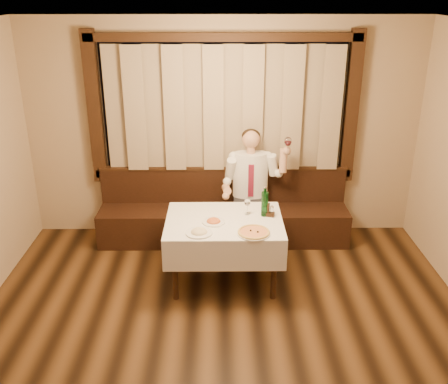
{
  "coord_description": "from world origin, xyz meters",
  "views": [
    {
      "loc": [
        -0.05,
        -3.19,
        3.1
      ],
      "look_at": [
        0.0,
        1.9,
        1.0
      ],
      "focal_mm": 40.0,
      "sensor_mm": 36.0,
      "label": 1
    }
  ],
  "objects_px": {
    "pasta_red": "(214,220)",
    "green_bottle": "(265,203)",
    "dining_table": "(224,228)",
    "cruet_caddy": "(268,212)",
    "banquette": "(223,217)",
    "pizza": "(254,232)",
    "pasta_cream": "(199,230)",
    "seated_man": "(251,180)"
  },
  "relations": [
    {
      "from": "dining_table",
      "to": "pasta_cream",
      "type": "height_order",
      "value": "pasta_cream"
    },
    {
      "from": "banquette",
      "to": "dining_table",
      "type": "distance_m",
      "value": 1.08
    },
    {
      "from": "green_bottle",
      "to": "banquette",
      "type": "bearing_deg",
      "value": 115.76
    },
    {
      "from": "pasta_red",
      "to": "pasta_cream",
      "type": "xyz_separation_m",
      "value": [
        -0.15,
        -0.25,
        0.0
      ]
    },
    {
      "from": "green_bottle",
      "to": "pizza",
      "type": "bearing_deg",
      "value": -108.39
    },
    {
      "from": "banquette",
      "to": "green_bottle",
      "type": "relative_size",
      "value": 9.29
    },
    {
      "from": "pasta_red",
      "to": "seated_man",
      "type": "relative_size",
      "value": 0.16
    },
    {
      "from": "pasta_red",
      "to": "green_bottle",
      "type": "height_order",
      "value": "green_bottle"
    },
    {
      "from": "dining_table",
      "to": "cruet_caddy",
      "type": "height_order",
      "value": "cruet_caddy"
    },
    {
      "from": "banquette",
      "to": "seated_man",
      "type": "bearing_deg",
      "value": -14.66
    },
    {
      "from": "cruet_caddy",
      "to": "seated_man",
      "type": "relative_size",
      "value": 0.1
    },
    {
      "from": "green_bottle",
      "to": "pasta_red",
      "type": "bearing_deg",
      "value": -162.88
    },
    {
      "from": "pizza",
      "to": "seated_man",
      "type": "bearing_deg",
      "value": 87.83
    },
    {
      "from": "banquette",
      "to": "pizza",
      "type": "xyz_separation_m",
      "value": [
        0.3,
        -1.36,
        0.46
      ]
    },
    {
      "from": "green_bottle",
      "to": "cruet_caddy",
      "type": "relative_size",
      "value": 2.36
    },
    {
      "from": "banquette",
      "to": "seated_man",
      "type": "distance_m",
      "value": 0.65
    },
    {
      "from": "cruet_caddy",
      "to": "pasta_cream",
      "type": "bearing_deg",
      "value": -133.71
    },
    {
      "from": "dining_table",
      "to": "green_bottle",
      "type": "xyz_separation_m",
      "value": [
        0.44,
        0.1,
        0.25
      ]
    },
    {
      "from": "pasta_cream",
      "to": "green_bottle",
      "type": "bearing_deg",
      "value": 31.18
    },
    {
      "from": "dining_table",
      "to": "seated_man",
      "type": "height_order",
      "value": "seated_man"
    },
    {
      "from": "pizza",
      "to": "green_bottle",
      "type": "xyz_separation_m",
      "value": [
        0.14,
        0.44,
        0.13
      ]
    },
    {
      "from": "pizza",
      "to": "pasta_cream",
      "type": "distance_m",
      "value": 0.56
    },
    {
      "from": "pasta_red",
      "to": "green_bottle",
      "type": "distance_m",
      "value": 0.6
    },
    {
      "from": "pizza",
      "to": "pasta_red",
      "type": "xyz_separation_m",
      "value": [
        -0.41,
        0.26,
        0.02
      ]
    },
    {
      "from": "banquette",
      "to": "dining_table",
      "type": "xyz_separation_m",
      "value": [
        0.0,
        -1.02,
        0.34
      ]
    },
    {
      "from": "pizza",
      "to": "pasta_red",
      "type": "bearing_deg",
      "value": 147.54
    },
    {
      "from": "pasta_cream",
      "to": "cruet_caddy",
      "type": "relative_size",
      "value": 1.89
    },
    {
      "from": "green_bottle",
      "to": "cruet_caddy",
      "type": "distance_m",
      "value": 0.11
    },
    {
      "from": "dining_table",
      "to": "green_bottle",
      "type": "relative_size",
      "value": 3.69
    },
    {
      "from": "pasta_cream",
      "to": "seated_man",
      "type": "xyz_separation_m",
      "value": [
        0.61,
        1.26,
        0.06
      ]
    },
    {
      "from": "banquette",
      "to": "cruet_caddy",
      "type": "distance_m",
      "value": 1.16
    },
    {
      "from": "pasta_cream",
      "to": "cruet_caddy",
      "type": "distance_m",
      "value": 0.86
    },
    {
      "from": "banquette",
      "to": "cruet_caddy",
      "type": "height_order",
      "value": "banquette"
    },
    {
      "from": "pasta_red",
      "to": "cruet_caddy",
      "type": "relative_size",
      "value": 1.67
    },
    {
      "from": "pasta_red",
      "to": "cruet_caddy",
      "type": "xyz_separation_m",
      "value": [
        0.6,
        0.17,
        0.02
      ]
    },
    {
      "from": "dining_table",
      "to": "pasta_red",
      "type": "height_order",
      "value": "pasta_red"
    },
    {
      "from": "pizza",
      "to": "cruet_caddy",
      "type": "xyz_separation_m",
      "value": [
        0.19,
        0.43,
        0.04
      ]
    },
    {
      "from": "cruet_caddy",
      "to": "pizza",
      "type": "bearing_deg",
      "value": -96.68
    },
    {
      "from": "pasta_red",
      "to": "pasta_cream",
      "type": "distance_m",
      "value": 0.29
    },
    {
      "from": "pasta_cream",
      "to": "pizza",
      "type": "bearing_deg",
      "value": -0.9
    },
    {
      "from": "pasta_red",
      "to": "cruet_caddy",
      "type": "height_order",
      "value": "cruet_caddy"
    },
    {
      "from": "dining_table",
      "to": "seated_man",
      "type": "xyz_separation_m",
      "value": [
        0.35,
        0.93,
        0.2
      ]
    }
  ]
}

